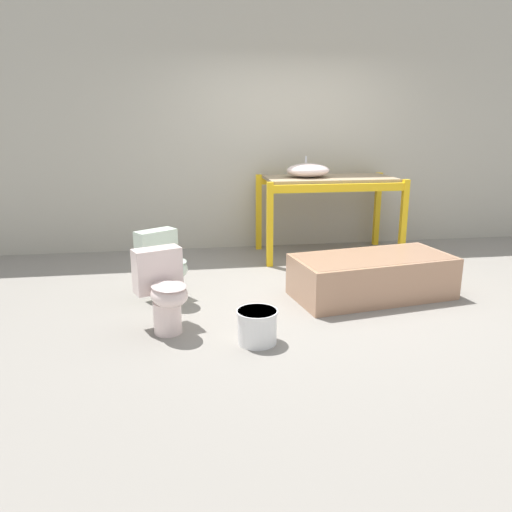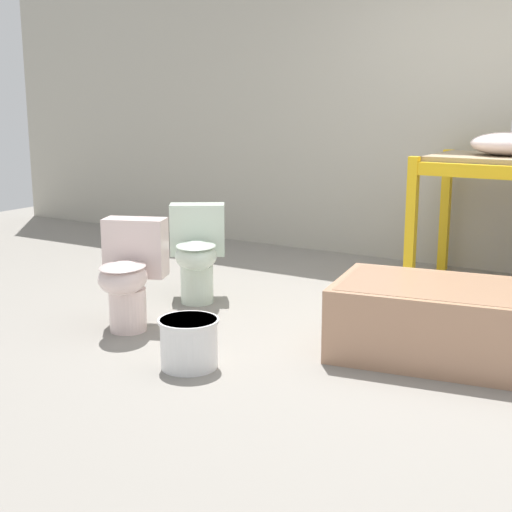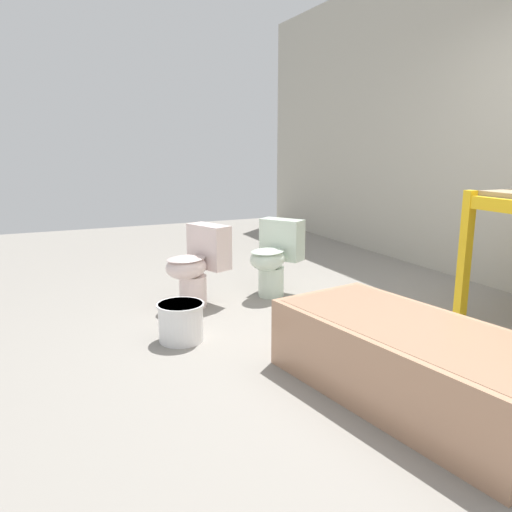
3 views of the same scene
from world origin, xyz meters
name	(u,v)px [view 3 (image 3 of 3)]	position (x,y,z in m)	size (l,w,h in m)	color
ground_plane	(400,358)	(0.00, 0.00, 0.00)	(12.00, 12.00, 0.00)	gray
bathtub_main	(411,356)	(0.42, -0.30, 0.23)	(1.60, 0.94, 0.40)	tan
toilet_near	(197,264)	(-1.53, -0.82, 0.35)	(0.50, 0.59, 0.66)	silver
toilet_far	(274,256)	(-1.55, -0.11, 0.35)	(0.55, 0.60, 0.66)	silver
bucket_white	(181,321)	(-0.84, -1.16, 0.14)	(0.32, 0.32, 0.26)	white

